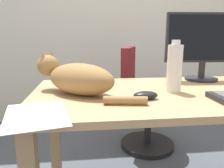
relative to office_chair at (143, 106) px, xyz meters
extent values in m
cube|color=beige|center=(-0.04, 0.78, 0.91)|extent=(6.00, 0.04, 2.60)
cube|color=tan|center=(-0.04, -0.79, 0.32)|extent=(1.45, 0.74, 0.03)
cube|color=#977752|center=(-0.71, -0.48, -0.04)|extent=(0.06, 0.06, 0.69)
cylinder|color=black|center=(0.05, -0.02, -0.37)|extent=(0.48, 0.48, 0.04)
cylinder|color=black|center=(0.05, -0.02, -0.16)|extent=(0.06, 0.06, 0.44)
cylinder|color=maroon|center=(0.05, -0.02, 0.09)|extent=(0.44, 0.44, 0.06)
cube|color=maroon|center=(-0.13, 0.05, 0.32)|extent=(0.19, 0.35, 0.40)
cylinder|color=#232328|center=(0.23, -0.53, 0.34)|extent=(0.20, 0.20, 0.01)
cylinder|color=#232328|center=(0.23, -0.53, 0.40)|extent=(0.04, 0.04, 0.10)
cube|color=#232328|center=(0.23, -0.53, 0.60)|extent=(0.48, 0.06, 0.30)
cube|color=black|center=(0.23, -0.54, 0.60)|extent=(0.45, 0.04, 0.27)
ellipsoid|color=olive|center=(-0.52, -0.80, 0.41)|extent=(0.40, 0.36, 0.15)
sphere|color=olive|center=(-0.69, -0.67, 0.46)|extent=(0.11, 0.11, 0.11)
cone|color=olive|center=(-0.71, -0.69, 0.51)|extent=(0.04, 0.04, 0.04)
cone|color=olive|center=(-0.67, -0.64, 0.51)|extent=(0.04, 0.04, 0.04)
cylinder|color=olive|center=(-0.34, -0.99, 0.36)|extent=(0.18, 0.06, 0.03)
ellipsoid|color=black|center=(-0.23, -0.92, 0.35)|extent=(0.11, 0.06, 0.04)
cube|color=white|center=(-0.67, -1.07, 0.34)|extent=(0.27, 0.34, 0.00)
cylinder|color=silver|center=(-0.06, -0.80, 0.45)|extent=(0.07, 0.07, 0.23)
cylinder|color=silver|center=(-0.06, -0.80, 0.58)|extent=(0.04, 0.04, 0.02)
camera|label=1|loc=(-0.49, -1.83, 0.61)|focal=35.25mm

